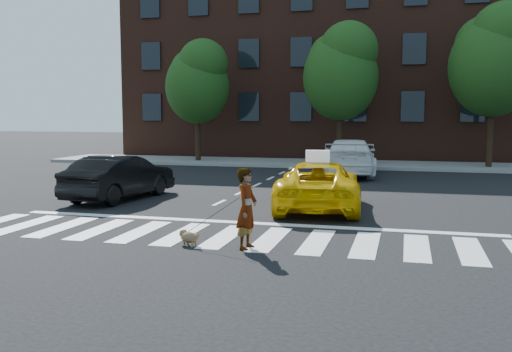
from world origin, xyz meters
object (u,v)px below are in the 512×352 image
at_px(tree_right, 494,56).
at_px(white_suv, 350,157).
at_px(dog, 188,237).
at_px(tree_mid, 341,68).
at_px(taxi, 318,185).
at_px(woman, 247,209).
at_px(tree_left, 198,79).
at_px(black_sedan, 120,177).

height_order(tree_right, white_suv, tree_right).
bearing_deg(tree_right, white_suv, -147.02).
relative_size(tree_right, dog, 14.78).
bearing_deg(tree_mid, taxi, -86.14).
bearing_deg(woman, dog, 98.25).
relative_size(tree_left, woman, 4.05).
bearing_deg(tree_left, tree_right, -0.00).
xyz_separation_m(tree_mid, black_sedan, (-5.33, -12.69, -4.17)).
distance_m(taxi, white_suv, 8.86).
bearing_deg(woman, tree_right, -14.59).
bearing_deg(tree_right, dog, -113.98).
height_order(tree_left, dog, tree_left).
relative_size(black_sedan, white_suv, 0.78).
distance_m(tree_left, white_suv, 9.96).
xyz_separation_m(tree_right, taxi, (-6.13, -12.84, -4.60)).
distance_m(tree_right, woman, 19.68).
xyz_separation_m(tree_left, tree_mid, (7.50, -0.00, 0.41)).
height_order(tree_right, dog, tree_right).
height_order(taxi, dog, taxi).
height_order(tree_left, tree_mid, tree_mid).
bearing_deg(woman, tree_left, 29.43).
relative_size(taxi, woman, 2.98).
height_order(black_sedan, dog, black_sedan).
height_order(tree_left, woman, tree_left).
height_order(white_suv, dog, white_suv).
xyz_separation_m(woman, dog, (-1.21, -0.04, -0.62)).
xyz_separation_m(tree_mid, white_suv, (0.87, -3.98, -4.08)).
xyz_separation_m(taxi, white_suv, (0.00, 8.86, 0.11)).
distance_m(tree_left, black_sedan, 13.41).
relative_size(tree_mid, black_sedan, 1.71).
xyz_separation_m(tree_left, taxi, (8.37, -12.84, -3.78)).
relative_size(tree_right, white_suv, 1.44).
distance_m(tree_left, dog, 19.58).
distance_m(tree_right, black_sedan, 18.28).
xyz_separation_m(white_suv, woman, (-0.65, -13.94, 0.03)).
bearing_deg(tree_mid, white_suv, -77.72).
xyz_separation_m(tree_left, woman, (7.72, -17.92, -3.64)).
xyz_separation_m(tree_right, black_sedan, (-12.33, -12.69, -4.58)).
xyz_separation_m(tree_mid, woman, (0.22, -17.92, -4.05)).
bearing_deg(tree_right, black_sedan, -134.18).
height_order(tree_mid, white_suv, tree_mid).
relative_size(tree_mid, white_suv, 1.33).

